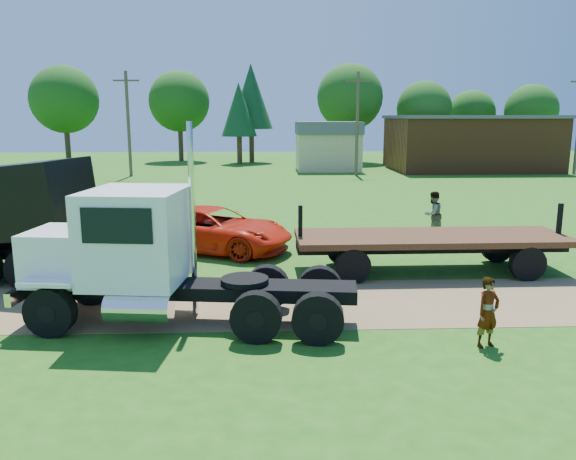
{
  "coord_description": "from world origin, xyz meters",
  "views": [
    {
      "loc": [
        -2.12,
        -15.05,
        5.15
      ],
      "look_at": [
        -1.42,
        2.49,
        1.6
      ],
      "focal_mm": 35.0,
      "sensor_mm": 36.0,
      "label": 1
    }
  ],
  "objects_px": {
    "white_semi_tractor": "(142,256)",
    "spectator_a": "(488,312)",
    "orange_pickup": "(214,229)",
    "flatbed_trailer": "(430,243)"
  },
  "relations": [
    {
      "from": "orange_pickup",
      "to": "spectator_a",
      "type": "distance_m",
      "value": 11.91
    },
    {
      "from": "white_semi_tractor",
      "to": "flatbed_trailer",
      "type": "distance_m",
      "value": 9.69
    },
    {
      "from": "orange_pickup",
      "to": "flatbed_trailer",
      "type": "bearing_deg",
      "value": -90.58
    },
    {
      "from": "orange_pickup",
      "to": "flatbed_trailer",
      "type": "distance_m",
      "value": 8.25
    },
    {
      "from": "orange_pickup",
      "to": "spectator_a",
      "type": "xyz_separation_m",
      "value": [
        7.04,
        -9.6,
        -0.04
      ]
    },
    {
      "from": "white_semi_tractor",
      "to": "flatbed_trailer",
      "type": "xyz_separation_m",
      "value": [
        8.64,
        4.33,
        -0.73
      ]
    },
    {
      "from": "white_semi_tractor",
      "to": "spectator_a",
      "type": "height_order",
      "value": "white_semi_tractor"
    },
    {
      "from": "white_semi_tractor",
      "to": "flatbed_trailer",
      "type": "relative_size",
      "value": 0.94
    },
    {
      "from": "white_semi_tractor",
      "to": "spectator_a",
      "type": "relative_size",
      "value": 5.23
    },
    {
      "from": "orange_pickup",
      "to": "spectator_a",
      "type": "height_order",
      "value": "orange_pickup"
    }
  ]
}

